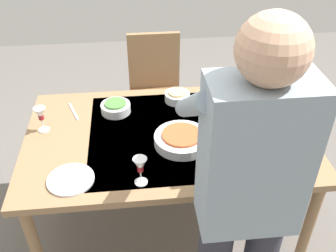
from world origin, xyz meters
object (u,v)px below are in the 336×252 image
(side_bowl_salad, at_px, (116,107))
(dinner_plate_far, at_px, (71,179))
(water_cup_near_left, at_px, (259,98))
(dining_table, at_px, (168,142))
(chair_near, at_px, (155,85))
(wine_bottle, at_px, (217,165))
(wine_glass_left, at_px, (41,115))
(serving_bowl_pasta, at_px, (182,139))
(dinner_plate_near, at_px, (270,136))
(water_cup_near_right, at_px, (291,152))
(person_server, at_px, (245,199))
(wine_glass_right, at_px, (140,166))
(side_bowl_bread, at_px, (177,96))

(side_bowl_salad, bearing_deg, dinner_plate_far, 69.52)
(water_cup_near_left, bearing_deg, dining_table, 21.65)
(chair_near, xyz_separation_m, wine_bottle, (-0.19, 1.30, 0.30))
(wine_bottle, height_order, wine_glass_left, wine_bottle)
(serving_bowl_pasta, bearing_deg, side_bowl_salad, -44.75)
(dining_table, xyz_separation_m, dinner_plate_near, (-0.57, 0.09, 0.07))
(chair_near, relative_size, water_cup_near_right, 10.61)
(person_server, distance_m, dinner_plate_near, 0.79)
(wine_bottle, xyz_separation_m, dinner_plate_near, (-0.38, -0.32, -0.10))
(wine_glass_right, bearing_deg, dinner_plate_near, -158.59)
(wine_bottle, distance_m, wine_glass_left, 1.03)
(wine_glass_right, bearing_deg, dinner_plate_far, -8.51)
(wine_bottle, xyz_separation_m, side_bowl_salad, (0.48, -0.66, -0.08))
(chair_near, height_order, water_cup_near_left, chair_near)
(side_bowl_salad, bearing_deg, side_bowl_bread, -167.25)
(dining_table, distance_m, dinner_plate_near, 0.58)
(chair_near, relative_size, person_server, 0.54)
(wine_glass_left, bearing_deg, water_cup_near_right, 163.48)
(dining_table, bearing_deg, dinner_plate_far, 32.95)
(wine_glass_right, bearing_deg, person_server, 135.16)
(person_server, xyz_separation_m, dinner_plate_near, (-0.36, -0.67, -0.24))
(wine_glass_left, xyz_separation_m, side_bowl_salad, (-0.41, -0.15, -0.07))
(wine_glass_left, relative_size, side_bowl_salad, 0.84)
(wine_glass_left, distance_m, wine_glass_right, 0.72)
(wine_bottle, relative_size, side_bowl_salad, 1.64)
(water_cup_near_left, height_order, water_cup_near_right, water_cup_near_left)
(wine_bottle, relative_size, dinner_plate_near, 1.29)
(wine_bottle, bearing_deg, side_bowl_salad, -54.05)
(wine_bottle, height_order, side_bowl_salad, wine_bottle)
(water_cup_near_right, height_order, dinner_plate_near, water_cup_near_right)
(wine_glass_right, relative_size, serving_bowl_pasta, 0.50)
(side_bowl_salad, distance_m, side_bowl_bread, 0.40)
(person_server, relative_size, dinner_plate_near, 7.34)
(wine_bottle, distance_m, wine_glass_right, 0.36)
(dining_table, bearing_deg, wine_glass_right, 65.84)
(person_server, bearing_deg, water_cup_near_left, -111.11)
(chair_near, height_order, water_cup_near_right, chair_near)
(dining_table, distance_m, wine_bottle, 0.49)
(water_cup_near_right, height_order, side_bowl_salad, water_cup_near_right)
(wine_glass_left, xyz_separation_m, water_cup_near_left, (-1.30, -0.13, -0.05))
(person_server, relative_size, water_cup_near_left, 16.21)
(dining_table, relative_size, person_server, 0.95)
(person_server, bearing_deg, dinner_plate_far, -30.84)
(chair_near, distance_m, dinner_plate_near, 1.15)
(water_cup_near_left, relative_size, side_bowl_bread, 0.65)
(dining_table, relative_size, dinner_plate_near, 6.99)
(person_server, xyz_separation_m, wine_glass_right, (0.38, -0.38, -0.14))
(chair_near, bearing_deg, dinner_plate_near, 120.43)
(person_server, distance_m, dinner_plate_far, 0.87)
(dining_table, bearing_deg, water_cup_near_right, 154.89)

